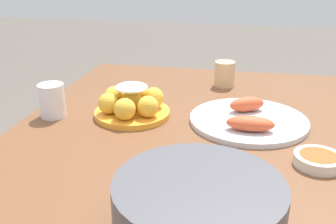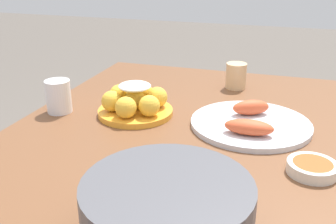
{
  "view_description": "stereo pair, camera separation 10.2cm",
  "coord_description": "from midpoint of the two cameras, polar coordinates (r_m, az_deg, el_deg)",
  "views": [
    {
      "loc": [
        0.88,
        0.08,
        1.13
      ],
      "look_at": [
        -0.05,
        -0.11,
        0.75
      ],
      "focal_mm": 42.0,
      "sensor_mm": 36.0,
      "label": 1
    },
    {
      "loc": [
        0.86,
        0.18,
        1.13
      ],
      "look_at": [
        -0.05,
        -0.11,
        0.75
      ],
      "focal_mm": 42.0,
      "sensor_mm": 36.0,
      "label": 2
    }
  ],
  "objects": [
    {
      "name": "dining_table",
      "position": [
        1.02,
        8.19,
        -8.45
      ],
      "size": [
        1.23,
        1.03,
        0.71
      ],
      "color": "brown",
      "rests_on": "ground_plane"
    },
    {
      "name": "cake_plate",
      "position": [
        1.1,
        -2.18,
        1.34
      ],
      "size": [
        0.21,
        0.21,
        0.09
      ],
      "color": "gold",
      "rests_on": "dining_table"
    },
    {
      "name": "serving_bowl",
      "position": [
        0.62,
        4.75,
        -14.24
      ],
      "size": [
        0.27,
        0.27,
        0.1
      ],
      "color": "#4C4C51",
      "rests_on": "dining_table"
    },
    {
      "name": "sauce_bowl",
      "position": [
        0.89,
        23.37,
        -7.5
      ],
      "size": [
        0.1,
        0.1,
        0.02
      ],
      "color": "silver",
      "rests_on": "dining_table"
    },
    {
      "name": "seafood_platter",
      "position": [
        1.06,
        14.6,
        -1.55
      ],
      "size": [
        0.32,
        0.32,
        0.05
      ],
      "color": "silver",
      "rests_on": "dining_table"
    },
    {
      "name": "cup_near",
      "position": [
        1.14,
        -13.17,
        2.18
      ],
      "size": [
        0.07,
        0.07,
        0.09
      ],
      "color": "white",
      "rests_on": "dining_table"
    },
    {
      "name": "cup_far",
      "position": [
        1.35,
        12.01,
        5.12
      ],
      "size": [
        0.07,
        0.07,
        0.09
      ],
      "color": "#DBB27F",
      "rests_on": "dining_table"
    }
  ]
}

